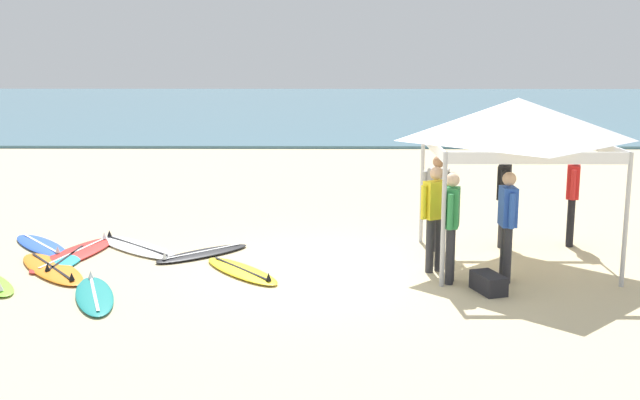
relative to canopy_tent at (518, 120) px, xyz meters
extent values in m
plane|color=beige|center=(-3.07, -0.53, -2.39)|extent=(80.00, 80.00, 0.00)
cube|color=teal|center=(-3.07, 32.52, -2.34)|extent=(80.00, 36.00, 0.10)
cylinder|color=#B7B7BC|center=(-1.36, -1.36, -1.36)|extent=(0.07, 0.07, 2.05)
cylinder|color=#B7B7BC|center=(1.36, -1.36, -1.36)|extent=(0.07, 0.07, 2.05)
cylinder|color=#B7B7BC|center=(-1.36, 1.36, -1.36)|extent=(0.07, 0.07, 2.05)
cylinder|color=#B7B7BC|center=(1.36, 1.36, -1.36)|extent=(0.07, 0.07, 2.05)
cube|color=white|center=(0.00, -1.36, -0.43)|extent=(2.72, 0.03, 0.18)
cube|color=white|center=(0.00, 1.36, -0.43)|extent=(2.72, 0.03, 0.18)
cube|color=white|center=(-1.36, 0.00, -0.43)|extent=(0.03, 2.72, 0.18)
cube|color=white|center=(1.36, 0.00, -0.43)|extent=(0.03, 2.72, 0.18)
pyramid|color=white|center=(0.00, 0.00, 0.01)|extent=(2.84, 2.84, 0.70)
ellipsoid|color=yellow|center=(-4.47, -0.69, -2.35)|extent=(1.59, 1.85, 0.07)
cube|color=black|center=(-4.47, -0.69, -2.31)|extent=(1.04, 1.33, 0.01)
cone|color=black|center=(-3.98, -1.32, -2.26)|extent=(0.09, 0.09, 0.12)
ellipsoid|color=#19847F|center=(-6.46, -1.97, -2.35)|extent=(1.15, 2.00, 0.07)
cube|color=white|center=(-6.46, -1.97, -2.31)|extent=(0.60, 1.56, 0.01)
cone|color=white|center=(-6.73, -1.22, -2.26)|extent=(0.09, 0.09, 0.12)
ellipsoid|color=black|center=(-5.26, 0.37, -2.35)|extent=(1.70, 1.59, 0.07)
cube|color=white|center=(-5.26, 0.37, -2.31)|extent=(1.19, 1.07, 0.01)
cone|color=white|center=(-5.82, -0.13, -2.26)|extent=(0.09, 0.09, 0.12)
ellipsoid|color=#23B2CC|center=(-7.50, -0.06, -2.35)|extent=(0.60, 1.92, 0.07)
cube|color=black|center=(-7.50, -0.06, -2.31)|extent=(0.12, 1.61, 0.01)
cone|color=black|center=(-7.53, -0.84, -2.26)|extent=(0.09, 0.09, 0.12)
cone|color=white|center=(-7.87, -1.85, -2.26)|extent=(0.09, 0.09, 0.12)
ellipsoid|color=white|center=(-6.50, 0.79, -2.35)|extent=(2.06, 2.04, 0.07)
cube|color=black|center=(-6.50, 0.79, -2.31)|extent=(1.42, 1.39, 0.01)
cone|color=black|center=(-7.17, 1.44, -2.26)|extent=(0.09, 0.09, 0.12)
ellipsoid|color=blue|center=(-8.27, 0.91, -2.35)|extent=(1.71, 1.91, 0.07)
cube|color=white|center=(-8.27, 0.91, -2.31)|extent=(1.13, 1.36, 0.01)
cone|color=white|center=(-7.74, 0.26, -2.26)|extent=(0.09, 0.09, 0.12)
ellipsoid|color=orange|center=(-7.55, -0.59, -2.35)|extent=(1.87, 2.19, 0.07)
cube|color=black|center=(-7.55, -0.59, -2.31)|extent=(1.21, 1.57, 0.01)
cone|color=black|center=(-6.99, -1.34, -2.26)|extent=(0.09, 0.09, 0.12)
ellipsoid|color=red|center=(-7.47, 0.31, -2.35)|extent=(1.24, 2.53, 0.07)
cube|color=white|center=(-7.47, 0.31, -2.31)|extent=(0.56, 2.02, 0.01)
cone|color=white|center=(-7.22, 1.28, -2.26)|extent=(0.09, 0.09, 0.12)
cylinder|color=#2D2D33|center=(-1.45, -0.62, -1.95)|extent=(0.13, 0.13, 0.88)
cylinder|color=#2D2D33|center=(-1.29, -0.54, -1.95)|extent=(0.13, 0.13, 0.88)
cube|color=yellow|center=(-1.37, -0.58, -1.21)|extent=(0.42, 0.36, 0.60)
sphere|color=tan|center=(-1.37, -0.58, -0.78)|extent=(0.21, 0.21, 0.21)
cylinder|color=yellow|center=(-1.58, -0.69, -1.23)|extent=(0.09, 0.09, 0.54)
cylinder|color=yellow|center=(-1.17, -0.47, -1.23)|extent=(0.09, 0.09, 0.54)
cylinder|color=black|center=(1.35, 1.21, -1.95)|extent=(0.13, 0.13, 0.88)
cylinder|color=black|center=(1.29, 1.03, -1.95)|extent=(0.13, 0.13, 0.88)
cube|color=red|center=(1.32, 1.12, -1.21)|extent=(0.31, 0.41, 0.60)
sphere|color=#9E7051|center=(1.32, 1.12, -0.78)|extent=(0.21, 0.21, 0.21)
cylinder|color=red|center=(1.39, 1.34, -1.23)|extent=(0.09, 0.09, 0.54)
cylinder|color=red|center=(1.25, 0.90, -1.23)|extent=(0.09, 0.09, 0.54)
cylinder|color=#2D2D33|center=(-1.25, 0.69, -1.95)|extent=(0.13, 0.13, 0.88)
cylinder|color=#2D2D33|center=(-1.08, 0.64, -1.95)|extent=(0.13, 0.13, 0.88)
cube|color=gray|center=(-1.16, 0.66, -1.21)|extent=(0.40, 0.31, 0.60)
sphere|color=#9E7051|center=(-1.16, 0.66, -0.78)|extent=(0.21, 0.21, 0.21)
cylinder|color=gray|center=(-1.39, 0.72, -1.23)|extent=(0.09, 0.09, 0.54)
cylinder|color=gray|center=(-0.94, 0.60, -1.23)|extent=(0.09, 0.09, 0.54)
cylinder|color=#2D2D33|center=(-1.23, -1.26, -1.95)|extent=(0.13, 0.13, 0.88)
cylinder|color=#2D2D33|center=(-1.19, -1.09, -1.95)|extent=(0.13, 0.13, 0.88)
cube|color=#2D8C47|center=(-1.21, -1.17, -1.21)|extent=(0.30, 0.40, 0.60)
sphere|color=beige|center=(-1.21, -1.17, -0.78)|extent=(0.21, 0.21, 0.21)
cylinder|color=#2D8C47|center=(-1.27, -1.40, -1.23)|extent=(0.09, 0.09, 0.54)
cylinder|color=#2D8C47|center=(-1.16, -0.95, -1.23)|extent=(0.09, 0.09, 0.54)
cylinder|color=#2D2D33|center=(-0.34, -1.18, -1.95)|extent=(0.13, 0.13, 0.88)
cylinder|color=#2D2D33|center=(-0.35, -1.00, -1.95)|extent=(0.13, 0.13, 0.88)
cube|color=#2851B2|center=(-0.34, -1.09, -1.21)|extent=(0.23, 0.37, 0.60)
sphere|color=tan|center=(-0.34, -1.09, -0.78)|extent=(0.21, 0.21, 0.21)
cylinder|color=#2851B2|center=(-0.34, -1.32, -1.23)|extent=(0.09, 0.09, 0.54)
cylinder|color=#2851B2|center=(-0.35, -0.86, -1.23)|extent=(0.09, 0.09, 0.54)
cylinder|color=#2D2D33|center=(0.10, 1.13, -1.95)|extent=(0.13, 0.13, 0.88)
cylinder|color=#2D2D33|center=(0.04, 0.96, -1.95)|extent=(0.13, 0.13, 0.88)
cube|color=black|center=(0.07, 1.05, -1.21)|extent=(0.32, 0.41, 0.60)
sphere|color=beige|center=(0.07, 1.05, -0.78)|extent=(0.21, 0.21, 0.21)
cylinder|color=black|center=(0.14, 1.27, -1.23)|extent=(0.09, 0.09, 0.54)
cylinder|color=black|center=(0.00, 0.83, -1.23)|extent=(0.09, 0.09, 0.54)
cube|color=#232328|center=(-0.71, -1.65, -2.25)|extent=(0.49, 0.67, 0.28)
camera|label=1|loc=(-3.09, -12.79, 1.21)|focal=44.11mm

